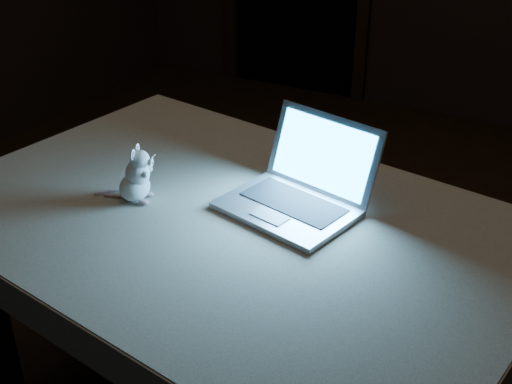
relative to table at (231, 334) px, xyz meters
The scene contains 5 objects.
floor 0.56m from the table, 97.07° to the left, with size 5.00×5.00×0.00m, color black.
table is the anchor object (origin of this frame).
tablecloth 0.36m from the table, 160.22° to the left, with size 1.56×1.04×0.10m, color beige, non-canonical shape.
laptop 0.54m from the table, 35.78° to the left, with size 0.34×0.30×0.23m, color #A5A5AA, non-canonical shape.
plush_mouse 0.55m from the table, behind, with size 0.12×0.12×0.16m, color white, non-canonical shape.
Camera 1 is at (0.83, -1.72, 1.71)m, focal length 48.00 mm.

